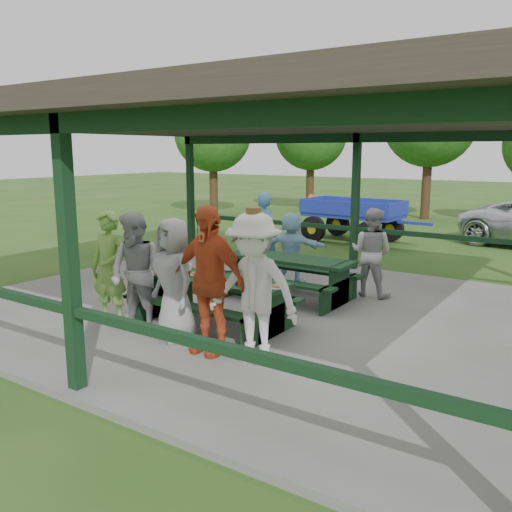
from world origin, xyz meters
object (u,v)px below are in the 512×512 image
Objects in this scene: contestant_grey_left at (136,273)px; contestant_white_fedora at (254,289)px; spectator_blue at (265,234)px; spectator_grey at (371,252)px; picnic_table_far at (289,273)px; spectator_lblue at (291,248)px; farm_trailer at (353,219)px; picnic_table_near at (213,295)px; contestant_red at (208,280)px; contestant_green at (109,268)px; contestant_grey_mid at (174,280)px.

contestant_grey_left is 0.90× the size of contestant_white_fedora.
spectator_blue reaches higher than spectator_grey.
contestant_white_fedora is (2.08, -0.03, 0.07)m from contestant_grey_left.
spectator_blue is at bearing 135.50° from picnic_table_far.
spectator_grey reaches higher than spectator_lblue.
spectator_blue is 5.65m from farm_trailer.
spectator_lblue is (0.38, 3.83, -0.16)m from contestant_grey_left.
spectator_lblue is 0.89× the size of spectator_grey.
picnic_table_near is at bearing 45.16° from contestant_grey_left.
contestant_white_fedora is 3.85m from spectator_grey.
contestant_red reaches higher than picnic_table_far.
farm_trailer is at bearing -62.70° from spectator_grey.
picnic_table_far is at bearing 151.07° from spectator_blue.
spectator_blue reaches higher than farm_trailer.
contestant_green reaches higher than spectator_lblue.
spectator_grey is (1.69, -0.02, 0.09)m from spectator_lblue.
picnic_table_near is 1.37× the size of spectator_blue.
picnic_table_near is 1.24× the size of contestant_red.
contestant_grey_left is at bearing -131.93° from picnic_table_near.
contestant_green is 1.01× the size of contestant_grey_mid.
spectator_lblue is at bearing 118.02° from picnic_table_far.
contestant_grey_mid reaches higher than picnic_table_far.
spectator_grey reaches higher than picnic_table_far.
picnic_table_near is 0.61× the size of farm_trailer.
contestant_red reaches higher than picnic_table_near.
picnic_table_far is 1.34× the size of contestant_green.
spectator_blue reaches higher than spectator_lblue.
spectator_blue is at bearing 117.30° from contestant_white_fedora.
contestant_grey_left is at bearing 70.81° from spectator_lblue.
contestant_grey_mid is at bearing 121.15° from spectator_blue.
contestant_grey_left is 0.90× the size of contestant_red.
picnic_table_near is at bearing 102.94° from contestant_grey_mid.
contestant_grey_mid is 1.20× the size of spectator_lblue.
spectator_lblue is at bearing 112.53° from contestant_grey_mid.
contestant_white_fedora is at bearing -69.47° from farm_trailer.
picnic_table_near is at bearing 128.11° from contestant_red.
spectator_blue is (-1.15, 4.13, 0.02)m from contestant_grey_mid.
contestant_grey_left is 1.00× the size of spectator_blue.
contestant_white_fedora reaches higher than contestant_grey_left.
contestant_green is 4.17m from spectator_blue.
contestant_white_fedora is (1.33, -0.87, 0.48)m from picnic_table_near.
spectator_blue reaches higher than contestant_grey_mid.
contestant_green is 0.99× the size of spectator_blue.
spectator_grey is (1.32, 2.98, 0.34)m from picnic_table_near.
spectator_lblue is at bearing 0.07° from spectator_grey.
contestant_red reaches higher than farm_trailer.
contestant_red is 1.21× the size of spectator_grey.
contestant_grey_mid reaches higher than picnic_table_near.
picnic_table_near is 2.01m from picnic_table_far.
spectator_blue reaches higher than picnic_table_far.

